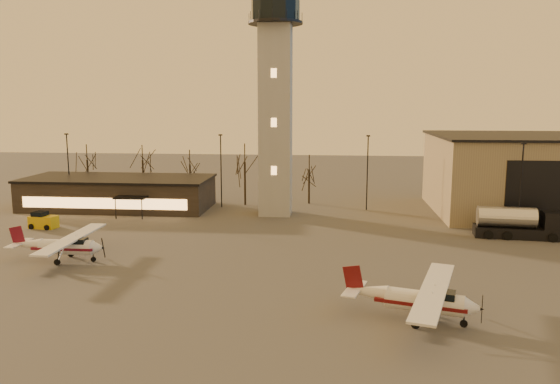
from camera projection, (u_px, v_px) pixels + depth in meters
The scene contains 10 objects.
ground at pixel (235, 293), 41.95m from camera, with size 220.00×220.00×0.00m, color #474441.
control_tower at pixel (275, 87), 68.72m from camera, with size 6.80×6.80×32.60m.
hangar at pixel (553, 175), 71.02m from camera, with size 30.60×20.60×10.30m.
terminal at pixel (119, 193), 75.10m from camera, with size 25.40×12.20×4.30m.
light_poles at pixel (280, 172), 71.45m from camera, with size 58.50×12.25×10.14m.
tree_row at pixel (190, 160), 80.73m from camera, with size 37.20×9.20×8.80m.
cessna_front at pixel (426, 305), 36.32m from camera, with size 9.87×12.21×3.39m.
cessna_rear at pixel (68, 249), 50.20m from camera, with size 9.32×11.79×3.26m.
fuel_truck at pixel (518, 226), 58.86m from camera, with size 9.27×3.75×3.35m.
service_cart at pixel (43, 222), 63.45m from camera, with size 3.25×2.29×1.94m.
Camera 1 is at (7.36, -39.58, 14.57)m, focal length 35.00 mm.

